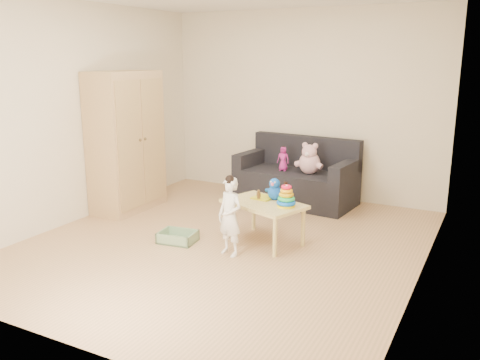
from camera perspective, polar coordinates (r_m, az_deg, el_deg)
The scene contains 13 objects.
room at distance 5.22m, azimuth -1.77°, elevation 6.42°, with size 4.50×4.50×4.50m.
wardrobe at distance 6.69m, azimuth -12.66°, elevation 4.21°, with size 0.50×0.99×1.78m, color tan.
sofa at distance 6.99m, azimuth 6.24°, elevation -0.75°, with size 1.58×0.79×0.45m, color black.
play_table at distance 5.49m, azimuth 2.66°, elevation -4.76°, with size 0.85×0.54×0.45m, color #EDD782.
storage_bin at distance 5.58m, azimuth -7.01°, elevation -6.34°, with size 0.39×0.29×0.12m, color gray, non-canonical shape.
toddler at distance 5.09m, azimuth -1.13°, elevation -4.25°, with size 0.29×0.19×0.79m, color white.
pink_bear at distance 6.77m, azimuth 7.82°, elevation 2.17°, with size 0.31×0.26×0.35m, color #E7AAB7, non-canonical shape.
doll at distance 6.91m, azimuth 4.87°, elevation 2.37°, with size 0.16×0.11×0.32m, color #BF238B.
ring_stacker at distance 5.26m, azimuth 5.21°, elevation -2.04°, with size 0.20×0.20×0.23m.
brown_bottle at distance 5.40m, azimuth 5.12°, elevation -1.56°, with size 0.08×0.08×0.23m.
blue_plush at distance 5.50m, azimuth 3.93°, elevation -0.97°, with size 0.20×0.16×0.24m, color blue, non-canonical shape.
wooden_figure at distance 5.48m, azimuth 2.10°, elevation -1.68°, with size 0.05×0.04×0.12m, color brown, non-canonical shape.
yellow_book at distance 5.57m, azimuth 2.64°, elevation -1.98°, with size 0.21×0.21×0.02m, color yellow.
Camera 1 is at (2.54, -4.51, 1.97)m, focal length 38.00 mm.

